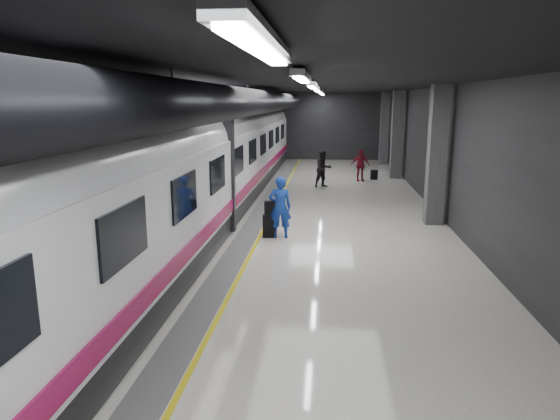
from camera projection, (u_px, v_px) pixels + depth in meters
name	position (u px, v px, depth m)	size (l,w,h in m)	color
ground	(292.00, 236.00, 15.10)	(40.00, 40.00, 0.00)	white
platform_hall	(285.00, 116.00, 15.30)	(10.02, 40.02, 4.51)	black
train	(184.00, 166.00, 14.97)	(3.05, 38.00, 4.05)	black
traveler_main	(280.00, 207.00, 14.69)	(0.67, 0.44, 1.84)	#1737AE
suitcase_main	(270.00, 226.00, 14.89)	(0.42, 0.26, 0.68)	black
shoulder_bag	(270.00, 208.00, 14.80)	(0.31, 0.16, 0.41)	black
traveler_far_a	(323.00, 169.00, 23.34)	(0.84, 0.66, 1.73)	black
traveler_far_b	(360.00, 165.00, 25.14)	(0.95, 0.39, 1.62)	maroon
suitcase_far	(374.00, 175.00, 25.74)	(0.33, 0.21, 0.49)	black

